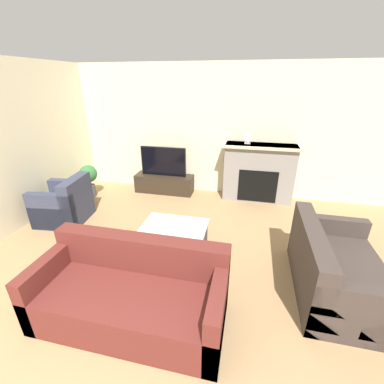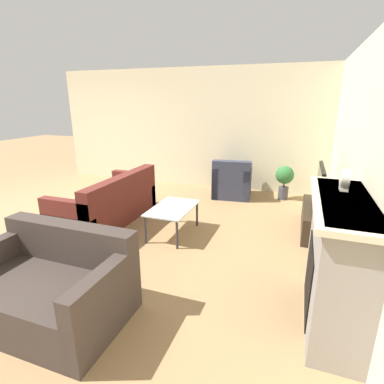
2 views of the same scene
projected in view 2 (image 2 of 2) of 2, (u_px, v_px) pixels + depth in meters
The scene contains 12 objects.
ground_plane at pixel (42, 212), 5.55m from camera, with size 20.00×20.00×0.00m, color #9E7A51.
wall_back at pixel (359, 157), 3.50m from camera, with size 8.52×0.06×2.70m.
wall_left at pixel (215, 129), 6.84m from camera, with size 0.06×8.03×2.70m.
fireplace at pixel (337, 258), 2.71m from camera, with size 1.52×0.48×1.19m.
tv_stand at pixel (316, 219), 4.69m from camera, with size 1.30×0.41×0.40m.
tv at pixel (320, 187), 4.54m from camera, with size 1.01×0.06×0.64m.
couch_sectional at pixel (109, 205), 5.07m from camera, with size 1.95×0.87×0.82m.
couch_loveseat at pixel (50, 288), 2.83m from camera, with size 0.94×1.47×0.82m.
armchair_by_window at pixel (232, 183), 6.39m from camera, with size 0.87×0.86×0.82m.
coffee_table at pixel (173, 210), 4.54m from camera, with size 0.93×0.57×0.44m.
potted_plant at pixel (284, 178), 6.16m from camera, with size 0.37×0.37×0.70m.
mantel_clock at pixel (345, 179), 2.76m from camera, with size 0.17×0.07×0.20m.
Camera 2 is at (3.93, 4.40, 1.99)m, focal length 28.00 mm.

